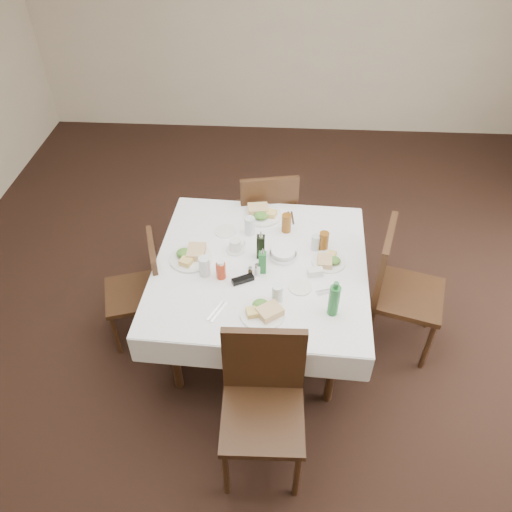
{
  "coord_description": "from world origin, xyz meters",
  "views": [
    {
      "loc": [
        0.03,
        -2.57,
        3.13
      ],
      "look_at": [
        -0.13,
        0.04,
        0.8
      ],
      "focal_mm": 35.0,
      "sensor_mm": 36.0,
      "label": 1
    }
  ],
  "objects_px": {
    "chair_north": "(267,214)",
    "bread_basket": "(283,254)",
    "chair_west": "(144,284)",
    "dining_table": "(260,272)",
    "water_w": "(205,266)",
    "water_n": "(250,226)",
    "green_bottle": "(334,300)",
    "coffee_mug": "(236,246)",
    "chair_east": "(397,283)",
    "water_e": "(316,243)",
    "oil_cruet_green": "(262,262)",
    "oil_cruet_dark": "(261,246)",
    "ketchup_bottle": "(221,270)",
    "water_s": "(277,293)",
    "chair_south": "(263,395)"
  },
  "relations": [
    {
      "from": "chair_south",
      "to": "green_bottle",
      "type": "height_order",
      "value": "green_bottle"
    },
    {
      "from": "chair_south",
      "to": "water_e",
      "type": "distance_m",
      "value": 1.19
    },
    {
      "from": "dining_table",
      "to": "water_s",
      "type": "bearing_deg",
      "value": -69.64
    },
    {
      "from": "ketchup_bottle",
      "to": "green_bottle",
      "type": "height_order",
      "value": "green_bottle"
    },
    {
      "from": "bread_basket",
      "to": "oil_cruet_green",
      "type": "height_order",
      "value": "oil_cruet_green"
    },
    {
      "from": "water_w",
      "to": "ketchup_bottle",
      "type": "relative_size",
      "value": 1.0
    },
    {
      "from": "green_bottle",
      "to": "water_n",
      "type": "bearing_deg",
      "value": 127.04
    },
    {
      "from": "chair_south",
      "to": "dining_table",
      "type": "bearing_deg",
      "value": 94.08
    },
    {
      "from": "chair_east",
      "to": "oil_cruet_green",
      "type": "relative_size",
      "value": 4.83
    },
    {
      "from": "water_n",
      "to": "coffee_mug",
      "type": "bearing_deg",
      "value": -113.27
    },
    {
      "from": "water_w",
      "to": "ketchup_bottle",
      "type": "bearing_deg",
      "value": -12.12
    },
    {
      "from": "water_w",
      "to": "coffee_mug",
      "type": "xyz_separation_m",
      "value": [
        0.19,
        0.26,
        -0.03
      ]
    },
    {
      "from": "oil_cruet_dark",
      "to": "dining_table",
      "type": "bearing_deg",
      "value": -88.45
    },
    {
      "from": "dining_table",
      "to": "green_bottle",
      "type": "relative_size",
      "value": 5.86
    },
    {
      "from": "coffee_mug",
      "to": "dining_table",
      "type": "bearing_deg",
      "value": -35.97
    },
    {
      "from": "oil_cruet_dark",
      "to": "coffee_mug",
      "type": "xyz_separation_m",
      "value": [
        -0.18,
        0.06,
        -0.06
      ]
    },
    {
      "from": "water_e",
      "to": "oil_cruet_dark",
      "type": "relative_size",
      "value": 0.5
    },
    {
      "from": "chair_east",
      "to": "water_n",
      "type": "bearing_deg",
      "value": 164.92
    },
    {
      "from": "dining_table",
      "to": "chair_east",
      "type": "xyz_separation_m",
      "value": [
        0.98,
        0.05,
        -0.1
      ]
    },
    {
      "from": "dining_table",
      "to": "oil_cruet_dark",
      "type": "xyz_separation_m",
      "value": [
        -0.0,
        0.08,
        0.17
      ]
    },
    {
      "from": "water_n",
      "to": "water_s",
      "type": "distance_m",
      "value": 0.72
    },
    {
      "from": "chair_north",
      "to": "dining_table",
      "type": "bearing_deg",
      "value": -90.82
    },
    {
      "from": "water_n",
      "to": "green_bottle",
      "type": "xyz_separation_m",
      "value": [
        0.58,
        -0.76,
        0.05
      ]
    },
    {
      "from": "water_n",
      "to": "oil_cruet_green",
      "type": "height_order",
      "value": "oil_cruet_green"
    },
    {
      "from": "chair_north",
      "to": "oil_cruet_green",
      "type": "bearing_deg",
      "value": -89.67
    },
    {
      "from": "dining_table",
      "to": "water_w",
      "type": "relative_size",
      "value": 10.81
    },
    {
      "from": "water_e",
      "to": "water_w",
      "type": "xyz_separation_m",
      "value": [
        -0.76,
        -0.31,
        0.01
      ]
    },
    {
      "from": "chair_east",
      "to": "chair_west",
      "type": "bearing_deg",
      "value": -178.83
    },
    {
      "from": "oil_cruet_green",
      "to": "water_w",
      "type": "bearing_deg",
      "value": -172.99
    },
    {
      "from": "chair_east",
      "to": "coffee_mug",
      "type": "relative_size",
      "value": 7.36
    },
    {
      "from": "water_s",
      "to": "water_w",
      "type": "distance_m",
      "value": 0.55
    },
    {
      "from": "ketchup_bottle",
      "to": "chair_west",
      "type": "bearing_deg",
      "value": 165.84
    },
    {
      "from": "chair_west",
      "to": "bread_basket",
      "type": "height_order",
      "value": "chair_west"
    },
    {
      "from": "water_e",
      "to": "coffee_mug",
      "type": "height_order",
      "value": "water_e"
    },
    {
      "from": "bread_basket",
      "to": "green_bottle",
      "type": "height_order",
      "value": "green_bottle"
    },
    {
      "from": "green_bottle",
      "to": "chair_east",
      "type": "bearing_deg",
      "value": 42.92
    },
    {
      "from": "coffee_mug",
      "to": "bread_basket",
      "type": "bearing_deg",
      "value": -7.99
    },
    {
      "from": "chair_east",
      "to": "chair_north",
      "type": "bearing_deg",
      "value": 140.31
    },
    {
      "from": "dining_table",
      "to": "oil_cruet_dark",
      "type": "height_order",
      "value": "oil_cruet_dark"
    },
    {
      "from": "chair_west",
      "to": "ketchup_bottle",
      "type": "bearing_deg",
      "value": -14.16
    },
    {
      "from": "chair_east",
      "to": "water_e",
      "type": "bearing_deg",
      "value": 166.66
    },
    {
      "from": "oil_cruet_dark",
      "to": "ketchup_bottle",
      "type": "relative_size",
      "value": 1.63
    },
    {
      "from": "water_e",
      "to": "oil_cruet_green",
      "type": "bearing_deg",
      "value": -144.7
    },
    {
      "from": "chair_north",
      "to": "water_s",
      "type": "bearing_deg",
      "value": -84.51
    },
    {
      "from": "ketchup_bottle",
      "to": "chair_south",
      "type": "bearing_deg",
      "value": -67.51
    },
    {
      "from": "water_w",
      "to": "bread_basket",
      "type": "distance_m",
      "value": 0.57
    },
    {
      "from": "water_s",
      "to": "coffee_mug",
      "type": "relative_size",
      "value": 0.95
    },
    {
      "from": "chair_west",
      "to": "bread_basket",
      "type": "bearing_deg",
      "value": 4.37
    },
    {
      "from": "oil_cruet_green",
      "to": "green_bottle",
      "type": "bearing_deg",
      "value": -37.42
    },
    {
      "from": "chair_north",
      "to": "bread_basket",
      "type": "bearing_deg",
      "value": -79.34
    }
  ]
}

